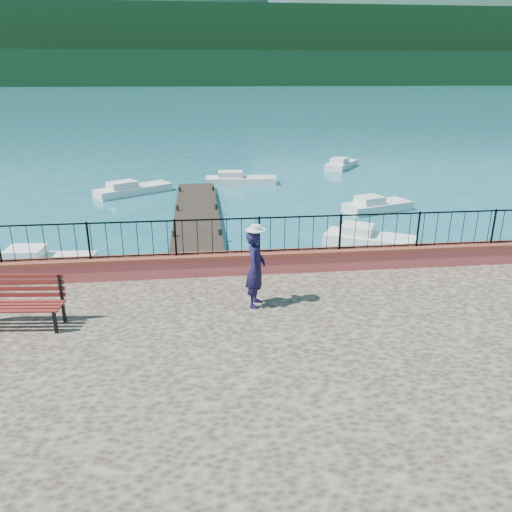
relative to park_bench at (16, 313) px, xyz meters
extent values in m
plane|color=#19596B|center=(5.79, -1.20, -1.53)|extent=(2000.00, 2000.00, 0.00)
cube|color=#C7474F|center=(5.79, 2.50, -0.04)|extent=(28.00, 0.46, 0.58)
cube|color=black|center=(5.79, 2.50, 0.73)|extent=(27.00, 0.05, 0.95)
cube|color=#2D231C|center=(3.79, 10.80, -1.38)|extent=(2.00, 16.00, 0.30)
cube|color=black|center=(5.79, 298.80, 7.47)|extent=(900.00, 60.00, 18.00)
cube|color=black|center=(5.79, 358.80, 20.47)|extent=(900.00, 120.00, 44.00)
ellipsoid|color=#142D23|center=(225.79, 558.80, -1.53)|extent=(448.00, 384.00, 180.00)
cube|color=black|center=(0.00, -0.04, -0.08)|extent=(2.04, 0.80, 0.50)
cube|color=maroon|center=(0.03, 0.26, 0.48)|extent=(1.99, 0.27, 0.61)
imported|color=black|center=(5.16, 0.48, 0.58)|extent=(0.61, 0.76, 1.82)
cylinder|color=silver|center=(5.16, 0.48, 1.56)|extent=(0.44, 0.44, 0.12)
cube|color=white|center=(-1.45, 6.57, -1.13)|extent=(3.50, 1.51, 0.80)
cube|color=silver|center=(10.44, 7.72, -1.13)|extent=(3.62, 2.78, 0.80)
cube|color=silver|center=(12.52, 12.72, -1.13)|extent=(3.58, 2.33, 0.80)
cube|color=silver|center=(0.32, 17.83, -1.13)|extent=(4.25, 3.39, 0.80)
cube|color=silver|center=(6.47, 19.77, -1.13)|extent=(4.31, 1.63, 0.80)
cube|color=silver|center=(14.02, 24.43, -1.13)|extent=(2.99, 3.46, 0.80)
camera|label=1|loc=(3.96, -10.01, 4.75)|focal=35.00mm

